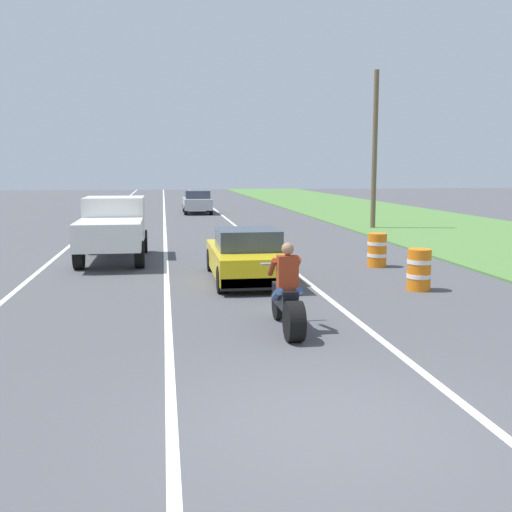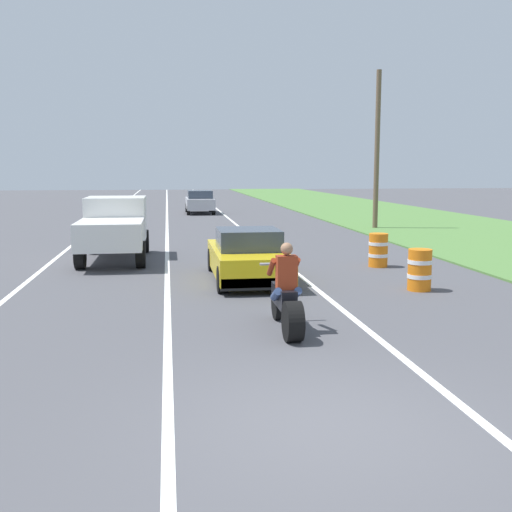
% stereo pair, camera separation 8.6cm
% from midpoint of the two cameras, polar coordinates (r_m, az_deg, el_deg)
% --- Properties ---
extents(ground_plane, '(160.00, 160.00, 0.00)m').
position_cam_midpoint_polar(ground_plane, '(7.26, 6.73, -15.53)').
color(ground_plane, '#4C4C51').
extents(lane_stripe_left_solid, '(0.14, 120.00, 0.01)m').
position_cam_midpoint_polar(lane_stripe_left_solid, '(26.81, -16.28, 1.60)').
color(lane_stripe_left_solid, white).
rests_on(lane_stripe_left_solid, ground).
extents(lane_stripe_right_solid, '(0.14, 120.00, 0.01)m').
position_cam_midpoint_polar(lane_stripe_right_solid, '(26.81, -0.84, 1.92)').
color(lane_stripe_right_solid, white).
rests_on(lane_stripe_right_solid, ground).
extents(lane_stripe_centre_dashed, '(0.14, 120.00, 0.01)m').
position_cam_midpoint_polar(lane_stripe_centre_dashed, '(26.56, -8.56, 1.78)').
color(lane_stripe_centre_dashed, white).
rests_on(lane_stripe_centre_dashed, ground).
extents(grass_verge_right, '(10.00, 120.00, 0.06)m').
position_cam_midpoint_polar(grass_verge_right, '(29.89, 18.78, 2.19)').
color(grass_verge_right, '#517F3D').
rests_on(grass_verge_right, ground).
extents(motorcycle_with_rider, '(0.70, 2.21, 1.62)m').
position_cam_midpoint_polar(motorcycle_with_rider, '(10.93, 2.71, -4.09)').
color(motorcycle_with_rider, black).
rests_on(motorcycle_with_rider, ground).
extents(sports_car_yellow, '(1.84, 4.30, 1.37)m').
position_cam_midpoint_polar(sports_car_yellow, '(15.96, -0.99, -0.07)').
color(sports_car_yellow, yellow).
rests_on(sports_car_yellow, ground).
extents(pickup_truck_left_lane_white, '(2.02, 4.80, 1.98)m').
position_cam_midpoint_polar(pickup_truck_left_lane_white, '(19.94, -13.30, 2.74)').
color(pickup_truck_left_lane_white, silver).
rests_on(pickup_truck_left_lane_white, ground).
extents(utility_pole_roadside, '(0.24, 0.24, 7.52)m').
position_cam_midpoint_polar(utility_pole_roadside, '(30.27, 10.91, 9.61)').
color(utility_pole_roadside, brown).
rests_on(utility_pole_roadside, ground).
extents(construction_barrel_nearest, '(0.58, 0.58, 1.00)m').
position_cam_midpoint_polar(construction_barrel_nearest, '(15.21, 14.79, -1.22)').
color(construction_barrel_nearest, orange).
rests_on(construction_barrel_nearest, ground).
extents(construction_barrel_mid, '(0.58, 0.58, 1.00)m').
position_cam_midpoint_polar(construction_barrel_mid, '(18.59, 11.09, 0.56)').
color(construction_barrel_mid, orange).
rests_on(construction_barrel_mid, ground).
extents(distant_car_far_ahead, '(1.80, 4.00, 1.50)m').
position_cam_midpoint_polar(distant_car_far_ahead, '(40.28, -5.56, 5.07)').
color(distant_car_far_ahead, '#B2B2B7').
rests_on(distant_car_far_ahead, ground).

